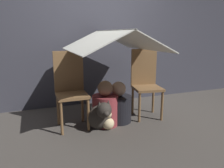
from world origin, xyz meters
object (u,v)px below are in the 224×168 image
(chair_right, at_px, (146,81))
(dog, at_px, (102,115))
(person_front, at_px, (105,107))
(person_second, at_px, (118,106))
(chair_left, at_px, (71,87))

(chair_right, bearing_deg, dog, -150.85)
(chair_right, distance_m, dog, 0.91)
(person_front, height_order, person_second, person_front)
(dog, bearing_deg, chair_left, 139.58)
(chair_left, relative_size, person_front, 1.63)
(dog, bearing_deg, person_front, 56.46)
(person_second, bearing_deg, dog, -147.94)
(chair_left, bearing_deg, dog, -40.35)
(chair_left, height_order, person_front, chair_left)
(person_second, bearing_deg, chair_left, 172.09)
(person_front, relative_size, dog, 1.45)
(chair_left, bearing_deg, chair_right, 0.02)
(person_second, bearing_deg, chair_right, 10.64)
(person_second, distance_m, dog, 0.37)
(chair_left, relative_size, person_second, 1.73)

